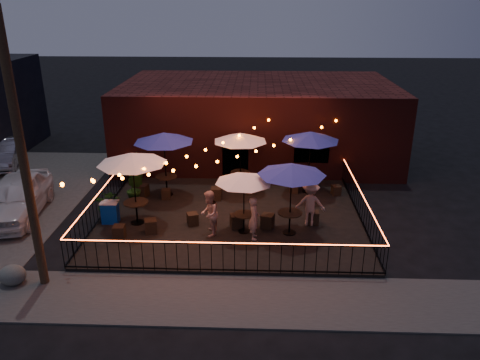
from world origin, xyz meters
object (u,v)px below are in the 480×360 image
object	(u,v)px
cafe_table_3	(240,138)
boulder	(13,275)
cafe_table_4	(292,170)
cooler	(110,212)
cafe_table_1	(164,138)
utility_pole	(23,159)
cafe_table_0	(132,159)
cafe_table_2	(244,179)
cafe_table_5	(311,137)

from	to	relation	value
cafe_table_3	boulder	distance (m)	10.19
cafe_table_4	boulder	world-z (taller)	cafe_table_4
cafe_table_3	cooler	world-z (taller)	cafe_table_3
cafe_table_1	cooler	world-z (taller)	cafe_table_1
utility_pole	boulder	bearing A→B (deg)	-174.12
cafe_table_0	cafe_table_2	bearing A→B (deg)	-7.85
cafe_table_4	boulder	xyz separation A→B (m)	(-8.52, -3.37, -2.24)
cooler	boulder	size ratio (longest dim) A/B	1.00
cafe_table_1	cafe_table_0	bearing A→B (deg)	-103.06
utility_pole	cafe_table_1	distance (m)	7.18
cafe_table_2	boulder	size ratio (longest dim) A/B	2.97
cafe_table_4	cafe_table_5	world-z (taller)	cafe_table_5
cafe_table_4	cafe_table_5	distance (m)	4.08
cooler	boulder	bearing A→B (deg)	-116.23
utility_pole	boulder	size ratio (longest dim) A/B	9.41
cafe_table_5	cooler	distance (m)	8.69
cafe_table_1	cafe_table_5	world-z (taller)	cafe_table_1
cafe_table_2	cafe_table_0	bearing A→B (deg)	172.15
cafe_table_0	cafe_table_3	bearing A→B (deg)	42.86
cafe_table_3	cooler	xyz separation A→B (m)	(-4.78, -3.50, -1.93)
cafe_table_5	cooler	xyz separation A→B (m)	(-7.75, -3.34, -2.05)
utility_pole	cafe_table_4	bearing A→B (deg)	23.28
cafe_table_3	cafe_table_4	world-z (taller)	cafe_table_4
utility_pole	cafe_table_2	xyz separation A→B (m)	(5.96, 3.32, -1.78)
utility_pole	cooler	distance (m)	5.24
cafe_table_0	boulder	size ratio (longest dim) A/B	3.83
utility_pole	cafe_table_2	size ratio (longest dim) A/B	3.17
utility_pole	cafe_table_1	xyz separation A→B (m)	(2.54, 6.59, -1.31)
cafe_table_2	cooler	world-z (taller)	cafe_table_2
cafe_table_1	cafe_table_5	bearing A→B (deg)	5.81
cafe_table_5	cooler	world-z (taller)	cafe_table_5
cafe_table_1	cafe_table_2	world-z (taller)	cafe_table_1
cafe_table_1	cooler	distance (m)	3.81
utility_pole	cafe_table_2	distance (m)	7.05
cafe_table_1	cooler	size ratio (longest dim) A/B	3.77
utility_pole	cafe_table_3	distance (m)	9.42
cafe_table_0	cafe_table_1	distance (m)	2.79
boulder	cafe_table_3	bearing A→B (deg)	48.59
cafe_table_2	cafe_table_5	bearing A→B (deg)	55.35
cafe_table_4	cafe_table_5	size ratio (longest dim) A/B	0.93
cafe_table_5	boulder	distance (m)	12.25
cafe_table_0	cafe_table_5	xyz separation A→B (m)	(6.74, 3.34, -0.06)
cafe_table_0	cafe_table_2	distance (m)	4.12
cafe_table_0	cafe_table_4	world-z (taller)	cafe_table_0
cafe_table_0	cafe_table_3	distance (m)	5.14
cafe_table_1	cafe_table_3	size ratio (longest dim) A/B	1.09
cafe_table_4	cooler	size ratio (longest dim) A/B	3.11
cafe_table_5	boulder	bearing A→B (deg)	-142.61
utility_pole	cafe_table_2	bearing A→B (deg)	29.12
cafe_table_5	boulder	size ratio (longest dim) A/B	3.35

